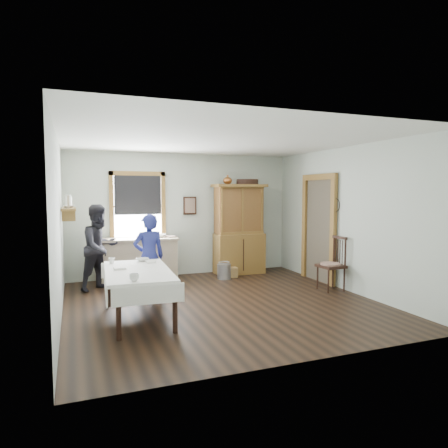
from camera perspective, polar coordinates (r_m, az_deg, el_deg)
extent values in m
cube|color=black|center=(6.81, -0.26, -11.16)|extent=(5.00, 5.00, 0.01)
cube|color=white|center=(6.61, -0.26, 11.90)|extent=(5.00, 5.00, 0.01)
cube|color=#B2BDAF|center=(8.96, -5.87, 1.35)|extent=(5.00, 0.01, 2.70)
cube|color=#B2BDAF|center=(4.33, 11.40, -2.20)|extent=(5.00, 0.01, 2.70)
cube|color=#B2BDAF|center=(6.17, -22.58, -0.46)|extent=(0.01, 5.00, 2.70)
cube|color=#B2BDAF|center=(7.81, 17.19, 0.69)|extent=(0.01, 5.00, 2.70)
cube|color=white|center=(8.73, -12.22, 2.50)|extent=(1.00, 0.02, 1.30)
cube|color=brown|center=(8.71, -12.27, 7.07)|extent=(1.18, 0.06, 0.09)
cube|color=brown|center=(8.76, -12.11, -2.06)|extent=(1.18, 0.06, 0.09)
cube|color=brown|center=(8.64, -15.77, 2.41)|extent=(0.09, 0.06, 1.48)
cube|color=brown|center=(8.80, -8.68, 2.57)|extent=(0.09, 0.06, 1.48)
cube|color=black|center=(8.68, -12.20, 4.05)|extent=(0.98, 0.03, 0.83)
cube|color=#4C4436|center=(8.50, 13.47, -0.96)|extent=(0.03, 0.90, 2.10)
cube|color=brown|center=(8.07, 15.32, -1.29)|extent=(0.08, 0.12, 2.10)
cube|color=brown|center=(8.91, 11.46, -0.67)|extent=(0.08, 0.12, 2.10)
cube|color=brown|center=(8.45, 13.44, 6.55)|extent=(0.08, 1.14, 0.12)
cube|color=brown|center=(7.65, -21.31, 2.00)|extent=(0.24, 1.00, 0.04)
cube|color=brown|center=(7.25, -21.31, 1.08)|extent=(0.22, 0.03, 0.18)
cube|color=brown|center=(8.05, -21.26, 1.41)|extent=(0.22, 0.03, 0.18)
cube|color=tan|center=(7.34, -21.36, 2.92)|extent=(0.03, 0.22, 0.24)
cylinder|color=white|center=(7.99, -21.31, 3.03)|extent=(0.12, 0.12, 0.22)
cube|color=black|center=(8.95, -4.88, 2.64)|extent=(0.30, 0.04, 0.40)
torus|color=black|center=(8.00, 15.65, 3.47)|extent=(0.01, 0.27, 0.27)
cube|color=tan|center=(8.48, -12.04, -5.02)|extent=(1.61, 0.69, 0.90)
cube|color=brown|center=(9.07, 2.17, -0.72)|extent=(1.19, 0.57, 2.03)
cube|color=white|center=(6.07, -12.18, -9.77)|extent=(1.05, 1.85, 0.72)
cube|color=black|center=(7.80, 15.04, -5.45)|extent=(0.50, 0.50, 1.03)
cube|color=#989AA0|center=(8.59, 0.02, -6.79)|extent=(0.31, 0.31, 0.32)
cube|color=olive|center=(8.76, 0.63, -6.91)|extent=(0.38, 0.28, 0.21)
imported|color=navy|center=(7.00, -10.67, -5.10)|extent=(0.53, 0.37, 1.37)
imported|color=black|center=(7.91, -17.29, -3.63)|extent=(0.92, 0.88, 1.50)
imported|color=white|center=(5.25, -12.70, -7.44)|extent=(0.13, 0.13, 0.10)
imported|color=white|center=(6.60, -15.77, -5.04)|extent=(0.13, 0.13, 0.10)
imported|color=white|center=(6.70, -11.54, -4.99)|extent=(0.25, 0.25, 0.06)
imported|color=#7E6454|center=(8.46, -8.18, -1.82)|extent=(0.20, 0.24, 0.02)
imported|color=white|center=(8.50, -8.98, -1.65)|extent=(0.23, 0.23, 0.07)
imported|color=white|center=(7.70, -21.31, 2.36)|extent=(0.22, 0.22, 0.05)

